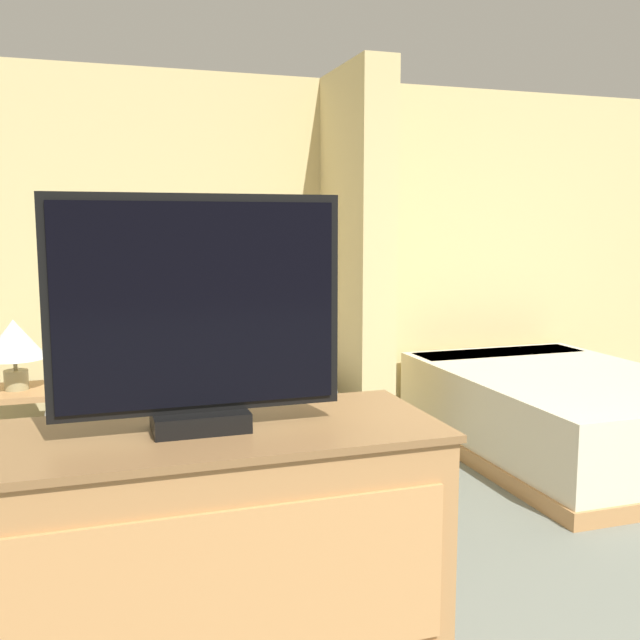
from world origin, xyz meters
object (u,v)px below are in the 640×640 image
(tv, at_px, (198,315))
(bed, at_px, (563,412))
(table_lamp, at_px, (14,342))
(tv_dresser, at_px, (205,618))
(couch, at_px, (191,411))
(coffee_table, at_px, (230,450))

(tv, relative_size, bed, 0.34)
(table_lamp, height_order, tv_dresser, tv_dresser)
(table_lamp, relative_size, tv_dresser, 0.35)
(couch, bearing_deg, coffee_table, -85.61)
(couch, bearing_deg, tv, -97.05)
(table_lamp, bearing_deg, couch, 1.35)
(couch, distance_m, bed, 2.52)
(bed, bearing_deg, tv_dresser, -141.78)
(table_lamp, xyz_separation_m, tv, (0.70, -2.86, 0.49))
(tv, bearing_deg, bed, 38.20)
(tv_dresser, height_order, tv, tv)
(coffee_table, bearing_deg, couch, 94.39)
(couch, xyz_separation_m, bed, (2.42, -0.70, -0.03))
(coffee_table, relative_size, tv_dresser, 0.51)
(coffee_table, distance_m, bed, 2.36)
(bed, bearing_deg, coffee_table, -173.08)
(bed, bearing_deg, couch, 163.91)
(table_lamp, bearing_deg, tv_dresser, -76.23)
(couch, height_order, table_lamp, table_lamp)
(couch, relative_size, coffee_table, 2.76)
(tv, bearing_deg, couch, 82.95)
(couch, xyz_separation_m, table_lamp, (-1.06, -0.03, 0.53))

